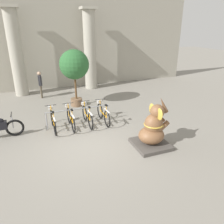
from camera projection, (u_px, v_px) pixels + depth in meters
ground_plane at (89, 146)px, 7.98m from camera, size 60.00×60.00×0.00m
building_facade at (52, 43)px, 14.31m from camera, size 20.00×0.20×6.00m
column_left at (16, 52)px, 12.85m from camera, size 0.98×0.98×5.16m
column_right at (90, 49)px, 14.33m from camera, size 0.98×0.98×5.16m
bike_rack at (78, 113)px, 9.48m from camera, size 2.80×0.05×0.77m
bicycle_0 at (53, 121)px, 9.08m from camera, size 0.48×1.72×0.98m
bicycle_1 at (71, 118)px, 9.31m from camera, size 0.48×1.72×0.98m
bicycle_2 at (87, 116)px, 9.57m from camera, size 0.48×1.72×0.98m
bicycle_3 at (103, 113)px, 9.81m from camera, size 0.48×1.72×0.98m
elephant_statue at (153, 130)px, 7.78m from camera, size 1.23×1.23×1.87m
person_pedestrian at (40, 83)px, 12.91m from camera, size 0.21×0.47×1.59m
potted_tree at (74, 66)px, 11.19m from camera, size 1.52×1.52×2.99m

